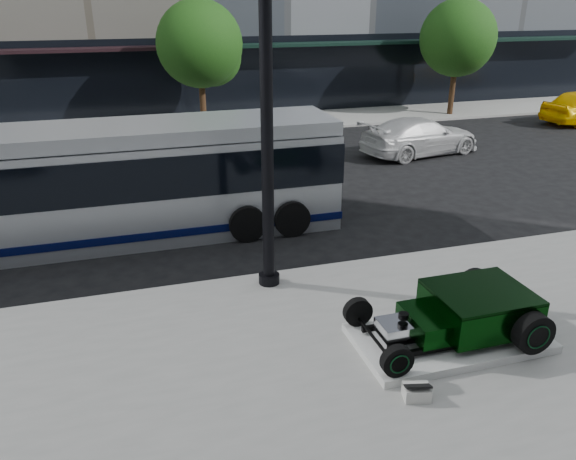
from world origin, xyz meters
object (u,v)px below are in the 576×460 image
object	(u,v)px
lamppost	(267,108)
white_sedan	(420,136)
hot_rod	(468,311)
transit_bus	(105,183)

from	to	relation	value
lamppost	white_sedan	xyz separation A→B (m)	(8.65, 9.04, -3.17)
hot_rod	lamppost	bearing A→B (deg)	132.53
lamppost	transit_bus	distance (m)	5.64
hot_rod	transit_bus	bearing A→B (deg)	131.07
hot_rod	transit_bus	distance (m)	9.34
lamppost	transit_bus	world-z (taller)	lamppost
transit_bus	hot_rod	bearing A→B (deg)	-48.93
transit_bus	white_sedan	distance (m)	12.99
white_sedan	transit_bus	bearing A→B (deg)	102.32
hot_rod	white_sedan	xyz separation A→B (m)	(5.80, 12.14, 0.03)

